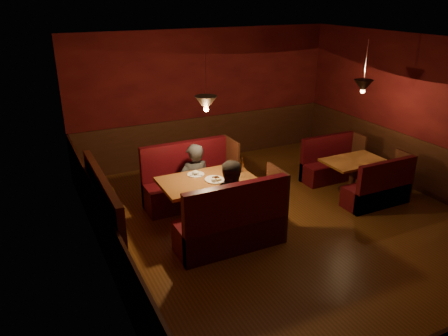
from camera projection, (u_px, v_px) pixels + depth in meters
name	position (u px, v px, depth m)	size (l,w,h in m)	color
room	(279.00, 168.00, 6.79)	(6.02, 7.02, 2.92)	#5A3110
main_table	(208.00, 189.00, 7.07)	(1.51, 0.92, 1.06)	brown
main_bench_far	(190.00, 185.00, 7.89)	(1.66, 0.59, 1.13)	black
main_bench_near	(233.00, 227.00, 6.46)	(1.66, 0.59, 1.13)	black
second_table	(353.00, 168.00, 8.30)	(1.15, 0.73, 0.65)	brown
second_bench_far	(330.00, 165.00, 8.96)	(1.27, 0.47, 0.91)	black
second_bench_near	(379.00, 191.00, 7.82)	(1.27, 0.47, 0.91)	black
diner_a	(194.00, 168.00, 7.46)	(0.58, 0.38, 1.59)	#242326
diner_b	(234.00, 190.00, 6.59)	(0.79, 0.62, 1.63)	black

